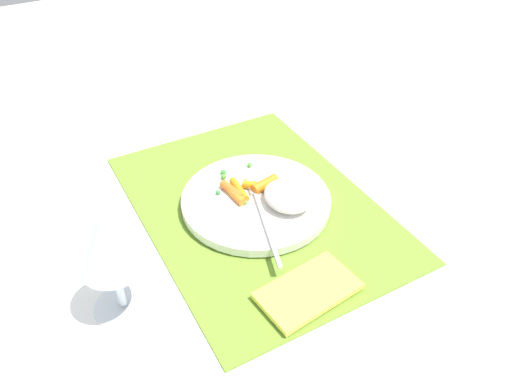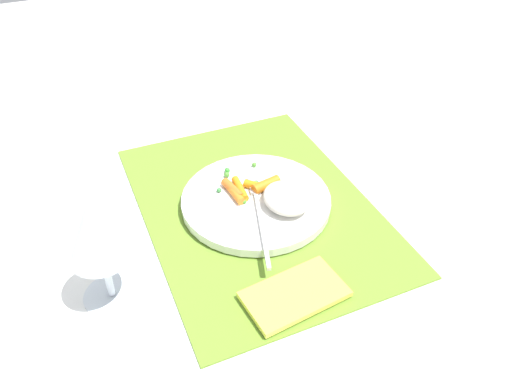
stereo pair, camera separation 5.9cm
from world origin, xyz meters
TOP-DOWN VIEW (x-y plane):
  - ground_plane at (0.00, 0.00)m, footprint 2.40×2.40m
  - placemat at (0.00, 0.00)m, footprint 0.48×0.34m
  - plate at (0.00, 0.00)m, footprint 0.23×0.23m
  - rice_mound at (-0.04, -0.04)m, footprint 0.08×0.07m
  - carrot_portion at (0.02, 0.01)m, footprint 0.06×0.09m
  - pea_scatter at (0.03, 0.01)m, footprint 0.09×0.09m
  - fork at (-0.03, 0.01)m, footprint 0.20×0.07m
  - wine_glass at (-0.09, 0.24)m, footprint 0.08×0.08m
  - napkin at (-0.19, 0.03)m, footprint 0.09×0.14m

SIDE VIEW (x-z plane):
  - ground_plane at x=0.00m, z-range 0.00..0.00m
  - placemat at x=0.00m, z-range 0.00..0.01m
  - napkin at x=-0.19m, z-range 0.01..0.01m
  - plate at x=0.00m, z-range 0.01..0.02m
  - fork at x=-0.03m, z-range 0.02..0.03m
  - pea_scatter at x=0.03m, z-range 0.02..0.03m
  - carrot_portion at x=0.02m, z-range 0.02..0.04m
  - rice_mound at x=-0.04m, z-range 0.02..0.05m
  - wine_glass at x=-0.09m, z-range 0.03..0.19m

